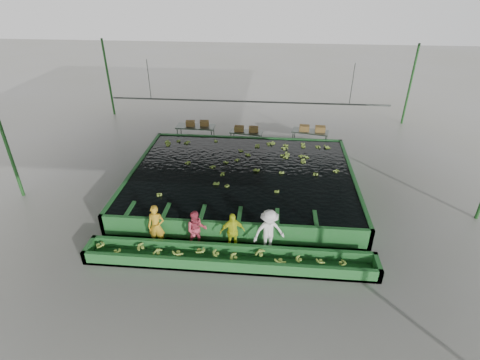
# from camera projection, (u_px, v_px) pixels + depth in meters

# --- Properties ---
(ground) EXTENTS (80.00, 80.00, 0.00)m
(ground) POSITION_uv_depth(u_px,v_px,m) (239.00, 206.00, 15.98)
(ground) COLOR slate
(ground) RESTS_ON ground
(shed_roof) EXTENTS (20.00, 22.00, 0.04)m
(shed_roof) POSITION_uv_depth(u_px,v_px,m) (239.00, 91.00, 13.51)
(shed_roof) COLOR gray
(shed_roof) RESTS_ON shed_posts
(shed_posts) EXTENTS (20.00, 22.00, 5.00)m
(shed_posts) POSITION_uv_depth(u_px,v_px,m) (239.00, 153.00, 14.74)
(shed_posts) COLOR #225A23
(shed_posts) RESTS_ON ground
(flotation_tank) EXTENTS (10.00, 8.00, 0.90)m
(flotation_tank) POSITION_uv_depth(u_px,v_px,m) (242.00, 180.00, 17.06)
(flotation_tank) COLOR #23662A
(flotation_tank) RESTS_ON ground
(tank_water) EXTENTS (9.70, 7.70, 0.00)m
(tank_water) POSITION_uv_depth(u_px,v_px,m) (242.00, 172.00, 16.86)
(tank_water) COLOR black
(tank_water) RESTS_ON flotation_tank
(sorting_trough) EXTENTS (10.00, 1.00, 0.50)m
(sorting_trough) POSITION_uv_depth(u_px,v_px,m) (229.00, 258.00, 12.74)
(sorting_trough) COLOR #23662A
(sorting_trough) RESTS_ON ground
(cableway_rail) EXTENTS (0.08, 0.08, 14.00)m
(cableway_rail) POSITION_uv_depth(u_px,v_px,m) (248.00, 102.00, 18.82)
(cableway_rail) COLOR #59605B
(cableway_rail) RESTS_ON shed_roof
(rail_hanger_left) EXTENTS (0.04, 0.04, 2.00)m
(rail_hanger_left) POSITION_uv_depth(u_px,v_px,m) (149.00, 79.00, 18.72)
(rail_hanger_left) COLOR #59605B
(rail_hanger_left) RESTS_ON shed_roof
(rail_hanger_right) EXTENTS (0.04, 0.04, 2.00)m
(rail_hanger_right) POSITION_uv_depth(u_px,v_px,m) (352.00, 84.00, 17.94)
(rail_hanger_right) COLOR #59605B
(rail_hanger_right) RESTS_ON shed_roof
(worker_a) EXTENTS (0.61, 0.40, 1.66)m
(worker_a) POSITION_uv_depth(u_px,v_px,m) (156.00, 226.00, 13.36)
(worker_a) COLOR gold
(worker_a) RESTS_ON ground
(worker_b) EXTENTS (0.86, 0.74, 1.52)m
(worker_b) POSITION_uv_depth(u_px,v_px,m) (197.00, 230.00, 13.28)
(worker_b) COLOR #C93F53
(worker_b) RESTS_ON ground
(worker_c) EXTENTS (0.97, 0.62, 1.53)m
(worker_c) POSITION_uv_depth(u_px,v_px,m) (232.00, 232.00, 13.18)
(worker_c) COLOR yellow
(worker_c) RESTS_ON ground
(worker_d) EXTENTS (1.27, 0.97, 1.73)m
(worker_d) POSITION_uv_depth(u_px,v_px,m) (269.00, 232.00, 13.03)
(worker_d) COLOR white
(worker_d) RESTS_ON ground
(packing_table_left) EXTENTS (2.20, 0.93, 0.99)m
(packing_table_left) POSITION_uv_depth(u_px,v_px,m) (196.00, 134.00, 21.61)
(packing_table_left) COLOR #59605B
(packing_table_left) RESTS_ON ground
(packing_table_mid) EXTENTS (1.91, 1.00, 0.83)m
(packing_table_mid) POSITION_uv_depth(u_px,v_px,m) (246.00, 138.00, 21.28)
(packing_table_mid) COLOR #59605B
(packing_table_mid) RESTS_ON ground
(packing_table_right) EXTENTS (2.13, 1.19, 0.91)m
(packing_table_right) POSITION_uv_depth(u_px,v_px,m) (309.00, 138.00, 21.15)
(packing_table_right) COLOR #59605B
(packing_table_right) RESTS_ON ground
(box_stack_left) EXTENTS (1.34, 0.52, 0.28)m
(box_stack_left) POSITION_uv_depth(u_px,v_px,m) (197.00, 126.00, 21.43)
(box_stack_left) COLOR olive
(box_stack_left) RESTS_ON packing_table_left
(box_stack_mid) EXTENTS (1.34, 0.38, 0.29)m
(box_stack_mid) POSITION_uv_depth(u_px,v_px,m) (246.00, 131.00, 21.11)
(box_stack_mid) COLOR olive
(box_stack_mid) RESTS_ON packing_table_mid
(box_stack_right) EXTENTS (1.44, 0.48, 0.31)m
(box_stack_right) POSITION_uv_depth(u_px,v_px,m) (312.00, 131.00, 20.92)
(box_stack_right) COLOR olive
(box_stack_right) RESTS_ON packing_table_right
(floating_bananas) EXTENTS (9.38, 6.40, 0.13)m
(floating_bananas) POSITION_uv_depth(u_px,v_px,m) (243.00, 164.00, 17.55)
(floating_bananas) COLOR #89AF3B
(floating_bananas) RESTS_ON tank_water
(trough_bananas) EXTENTS (8.37, 0.56, 0.11)m
(trough_bananas) POSITION_uv_depth(u_px,v_px,m) (229.00, 255.00, 12.67)
(trough_bananas) COLOR #89AF3B
(trough_bananas) RESTS_ON sorting_trough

